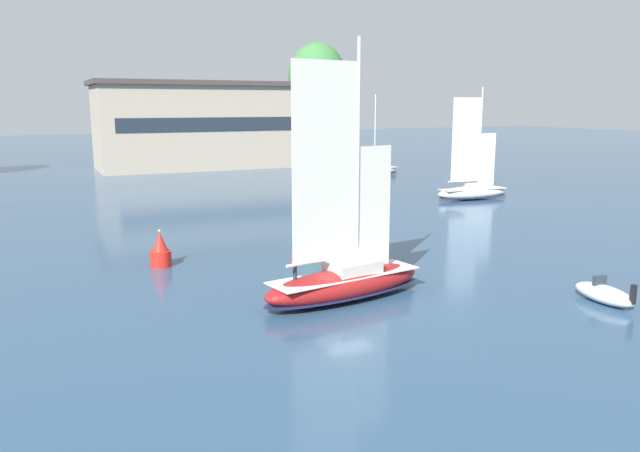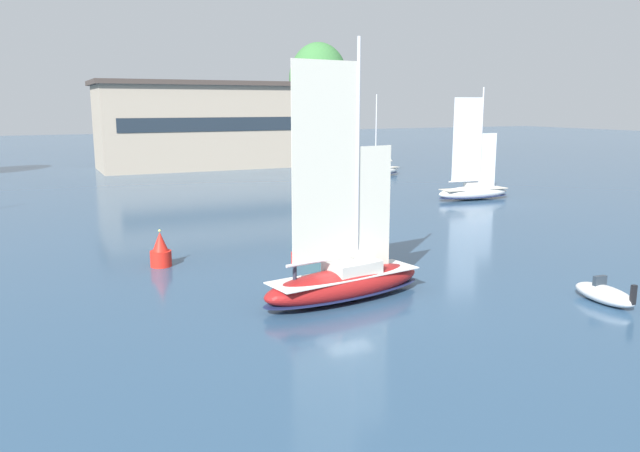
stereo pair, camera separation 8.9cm
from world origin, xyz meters
name	(u,v)px [view 1 (the left image)]	position (x,y,z in m)	size (l,w,h in m)	color
ground_plane	(345,299)	(0.00, 0.00, 0.00)	(400.00, 400.00, 0.00)	#2D4C6B
waterfront_building	(223,124)	(14.88, 70.73, 6.76)	(40.09, 13.89, 13.43)	tan
tree_shore_left	(317,79)	(30.67, 68.82, 14.01)	(9.72, 9.72, 20.01)	#4C3828
sailboat_main	(345,279)	(0.01, 0.00, 1.05)	(9.88, 4.19, 13.16)	maroon
sailboat_moored_mid_channel	(473,190)	(28.29, 24.84, 0.94)	(8.62, 2.90, 11.67)	silver
sailboat_moored_far_slip	(377,171)	(30.34, 48.18, 0.77)	(8.51, 4.86, 11.29)	white
motor_tender	(604,294)	(11.63, -6.19, 0.45)	(1.71, 3.74, 1.40)	silver
channel_buoy	(160,252)	(-7.29, 10.74, 0.94)	(1.31, 1.31, 2.34)	red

